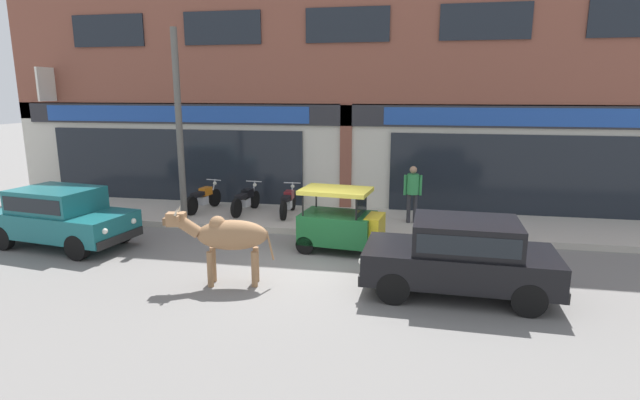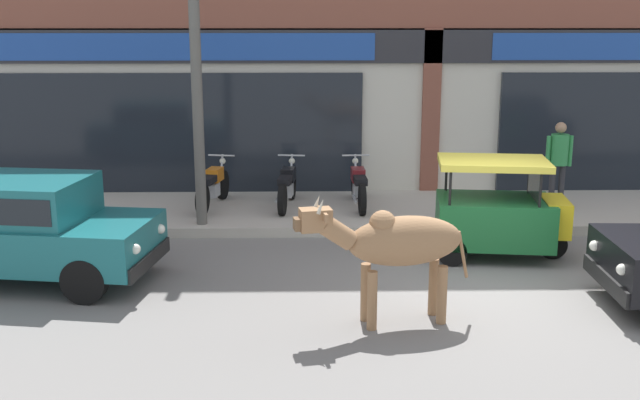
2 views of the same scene
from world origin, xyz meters
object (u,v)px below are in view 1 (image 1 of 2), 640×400
object	(u,v)px
cow	(227,236)
auto_rickshaw	(341,224)
motorcycle_0	(203,198)
pedestrian	(413,188)
car_1	(60,214)
utility_pole	(179,127)
motorcycle_1	(246,200)
car_0	(461,253)
motorcycle_2	(288,202)

from	to	relation	value
cow	auto_rickshaw	distance (m)	3.18
motorcycle_0	pedestrian	xyz separation A→B (m)	(6.33, -0.28, 0.60)
car_1	motorcycle_0	bearing A→B (deg)	58.34
cow	utility_pole	xyz separation A→B (m)	(-2.84, 3.93, 1.80)
cow	motorcycle_0	world-z (taller)	cow
car_1	utility_pole	distance (m)	3.74
motorcycle_1	pedestrian	bearing A→B (deg)	-2.89
car_0	motorcycle_2	size ratio (longest dim) A/B	2.02
car_0	auto_rickshaw	xyz separation A→B (m)	(-2.61, 2.21, -0.15)
car_0	motorcycle_2	world-z (taller)	car_0
car_1	utility_pole	world-z (taller)	utility_pole
car_1	motorcycle_2	size ratio (longest dim) A/B	2.08
motorcycle_0	car_0	bearing A→B (deg)	-33.52
cow	motorcycle_1	world-z (taller)	cow
motorcycle_0	pedestrian	distance (m)	6.36
auto_rickshaw	utility_pole	bearing A→B (deg)	163.63
cow	pedestrian	distance (m)	6.02
auto_rickshaw	motorcycle_0	world-z (taller)	auto_rickshaw
car_0	utility_pole	xyz separation A→B (m)	(-7.33, 3.60, 1.99)
auto_rickshaw	motorcycle_0	size ratio (longest dim) A/B	1.15
motorcycle_1	auto_rickshaw	bearing A→B (deg)	-38.08
car_1	cow	bearing A→B (deg)	-17.78
utility_pole	pedestrian	bearing A→B (deg)	8.39
cow	pedestrian	bearing A→B (deg)	54.03
motorcycle_2	utility_pole	size ratio (longest dim) A/B	0.34
motorcycle_1	car_1	bearing A→B (deg)	-135.39
pedestrian	motorcycle_1	bearing A→B (deg)	177.11
motorcycle_2	pedestrian	bearing A→B (deg)	-3.64
car_0	car_1	bearing A→B (deg)	172.37
car_1	pedestrian	world-z (taller)	pedestrian
cow	pedestrian	world-z (taller)	pedestrian
auto_rickshaw	utility_pole	distance (m)	5.37
auto_rickshaw	pedestrian	size ratio (longest dim) A/B	1.29
motorcycle_0	motorcycle_1	xyz separation A→B (m)	(1.38, -0.03, 0.00)
cow	car_0	xyz separation A→B (m)	(4.49, 0.33, -0.19)
pedestrian	car_0	bearing A→B (deg)	-78.13
motorcycle_0	motorcycle_2	bearing A→B (deg)	-1.07
motorcycle_1	pedestrian	size ratio (longest dim) A/B	1.13
cow	car_0	world-z (taller)	cow
car_1	motorcycle_1	xyz separation A→B (m)	(3.57, 3.52, -0.26)
cow	utility_pole	world-z (taller)	utility_pole
auto_rickshaw	motorcycle_2	distance (m)	3.23
motorcycle_0	motorcycle_1	distance (m)	1.38
auto_rickshaw	motorcycle_1	distance (m)	4.18
motorcycle_2	motorcycle_0	bearing A→B (deg)	178.93
cow	motorcycle_2	size ratio (longest dim) A/B	1.18
car_1	auto_rickshaw	xyz separation A→B (m)	(6.86, 0.95, -0.15)
pedestrian	auto_rickshaw	bearing A→B (deg)	-125.48
auto_rickshaw	pedestrian	xyz separation A→B (m)	(1.66, 2.33, 0.49)
car_0	auto_rickshaw	distance (m)	3.43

